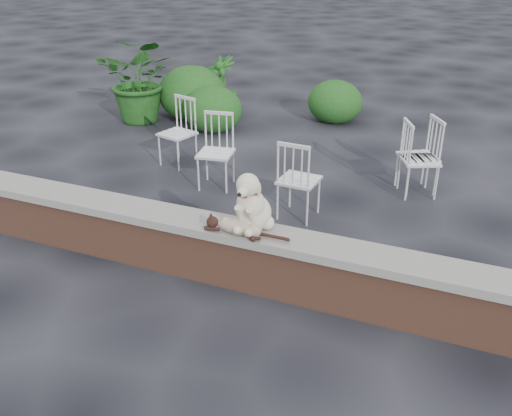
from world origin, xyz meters
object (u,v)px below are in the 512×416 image
at_px(dog, 254,199).
at_px(chair_e, 420,159).
at_px(potted_plant_a, 141,80).
at_px(chair_c, 299,179).
at_px(chair_d, 418,156).
at_px(chair_a, 216,152).
at_px(chair_b, 177,133).
at_px(cat, 239,226).
at_px(potted_plant_b, 220,86).

height_order(dog, chair_e, dog).
distance_m(chair_e, potted_plant_a, 4.98).
height_order(chair_c, chair_d, same).
relative_size(dog, potted_plant_a, 0.40).
relative_size(chair_a, chair_b, 1.00).
bearing_deg(chair_a, chair_d, 9.62).
bearing_deg(chair_b, chair_d, 21.60).
xyz_separation_m(cat, potted_plant_a, (-3.65, 4.05, 0.06)).
bearing_deg(dog, chair_a, 128.33).
bearing_deg(cat, potted_plant_b, 120.84).
bearing_deg(dog, chair_e, 70.62).
bearing_deg(cat, chair_e, 70.31).
bearing_deg(chair_d, chair_c, -74.04).
relative_size(chair_e, chair_b, 1.00).
relative_size(dog, potted_plant_b, 0.56).
distance_m(cat, potted_plant_b, 5.50).
bearing_deg(chair_d, chair_e, -13.28).
bearing_deg(chair_e, cat, 131.98).
bearing_deg(chair_b, chair_e, 19.75).
distance_m(potted_plant_a, potted_plant_b, 1.38).
bearing_deg(potted_plant_b, potted_plant_a, -143.16).
relative_size(chair_e, potted_plant_b, 0.91).
bearing_deg(chair_e, potted_plant_b, 35.44).
relative_size(chair_b, potted_plant_a, 0.65).
bearing_deg(chair_d, chair_b, -115.33).
relative_size(cat, potted_plant_b, 0.89).
height_order(cat, potted_plant_a, potted_plant_a).
bearing_deg(dog, chair_d, 72.01).
bearing_deg(chair_b, dog, -32.61).
relative_size(chair_a, chair_c, 1.00).
relative_size(chair_d, potted_plant_a, 0.65).
xyz_separation_m(cat, chair_b, (-2.07, 2.50, -0.19)).
bearing_deg(chair_a, cat, -68.71).
xyz_separation_m(chair_b, chair_d, (3.20, 0.38, 0.00)).
relative_size(cat, potted_plant_a, 0.64).
height_order(chair_a, chair_b, same).
bearing_deg(chair_c, potted_plant_b, -48.36).
xyz_separation_m(dog, chair_d, (1.05, 2.72, -0.40)).
bearing_deg(cat, chair_a, 124.65).
xyz_separation_m(dog, cat, (-0.08, -0.15, -0.21)).
bearing_deg(potted_plant_b, chair_c, -51.69).
height_order(cat, chair_e, chair_e).
xyz_separation_m(chair_d, potted_plant_a, (-4.78, 1.18, 0.25)).
distance_m(cat, chair_d, 3.09).
bearing_deg(chair_e, chair_b, 69.65).
relative_size(dog, chair_b, 0.62).
relative_size(chair_e, potted_plant_a, 0.65).
distance_m(chair_d, potted_plant_b, 4.19).
xyz_separation_m(chair_a, chair_c, (1.24, -0.40, 0.00)).
bearing_deg(chair_b, potted_plant_a, 150.30).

